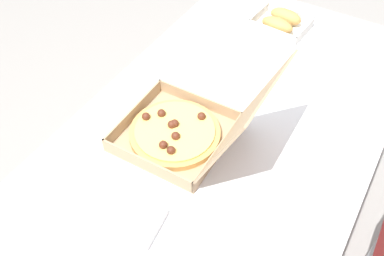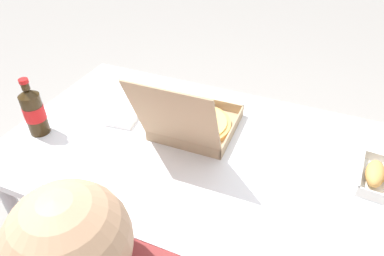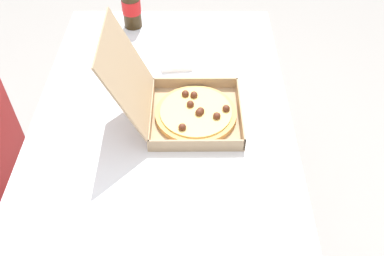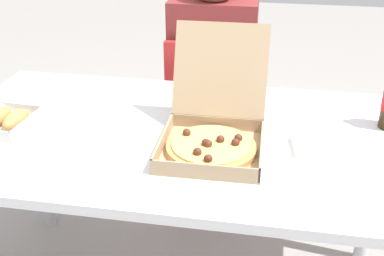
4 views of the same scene
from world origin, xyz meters
TOP-DOWN VIEW (x-y plane):
  - ground_plane at (0.00, 0.00)m, footprint 10.00×10.00m
  - dining_table at (0.00, 0.00)m, footprint 1.49×0.82m
  - pizza_box_open at (0.11, -0.07)m, footprint 0.29×0.40m
  - bread_side_box at (-0.54, -0.06)m, footprint 0.16×0.20m
  - paper_menu at (-0.31, 0.24)m, footprint 0.24×0.20m
  - napkin_pile at (0.39, -0.03)m, footprint 0.12×0.12m

SIDE VIEW (x-z plane):
  - ground_plane at x=0.00m, z-range 0.00..0.00m
  - dining_table at x=0.00m, z-range 0.28..0.99m
  - paper_menu at x=-0.31m, z-range 0.71..0.71m
  - napkin_pile at x=0.39m, z-range 0.71..0.73m
  - bread_side_box at x=-0.54m, z-range 0.71..0.76m
  - pizza_box_open at x=0.11m, z-range 0.60..0.91m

